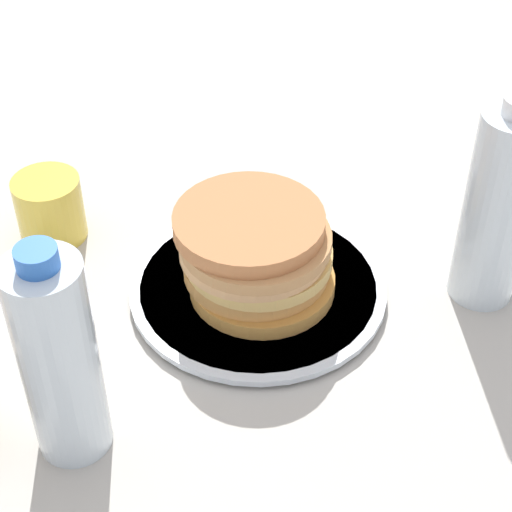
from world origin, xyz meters
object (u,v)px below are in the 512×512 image
object	(u,v)px
juice_glass	(50,208)
pancake_stack	(256,252)
plate	(256,289)
water_bottle_near	(59,359)
water_bottle_mid	(498,208)

from	to	relation	value
juice_glass	pancake_stack	bearing A→B (deg)	31.50
plate	water_bottle_near	xyz separation A→B (m)	(0.07, -0.25, 0.10)
juice_glass	water_bottle_near	world-z (taller)	water_bottle_near
plate	juice_glass	distance (m)	0.26
plate	water_bottle_mid	xyz separation A→B (m)	(0.14, 0.20, 0.11)
plate	water_bottle_near	distance (m)	0.28
water_bottle_near	water_bottle_mid	xyz separation A→B (m)	(0.07, 0.45, 0.01)
juice_glass	water_bottle_mid	world-z (taller)	water_bottle_mid
pancake_stack	water_bottle_mid	world-z (taller)	water_bottle_mid
water_bottle_near	pancake_stack	bearing A→B (deg)	104.60
water_bottle_mid	pancake_stack	bearing A→B (deg)	-123.36
water_bottle_near	water_bottle_mid	distance (m)	0.46
pancake_stack	water_bottle_near	size ratio (longest dim) A/B	0.73
juice_glass	water_bottle_mid	bearing A→B (deg)	43.71
juice_glass	water_bottle_near	xyz separation A→B (m)	(0.29, -0.11, 0.07)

